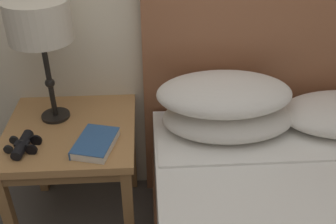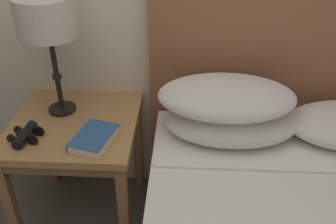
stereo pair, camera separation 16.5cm
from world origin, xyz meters
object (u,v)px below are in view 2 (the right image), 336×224
book_on_nightstand (94,138)px  binoculars_pair (25,135)px  nightstand (75,136)px  table_lamp (47,19)px

book_on_nightstand → binoculars_pair: bearing=179.5°
nightstand → book_on_nightstand: size_ratio=2.43×
table_lamp → binoculars_pair: (-0.09, -0.24, -0.43)m
nightstand → book_on_nightstand: (0.13, -0.15, 0.10)m
nightstand → binoculars_pair: size_ratio=3.65×
nightstand → book_on_nightstand: bearing=-48.5°
table_lamp → binoculars_pair: bearing=-110.4°
nightstand → book_on_nightstand: 0.22m
nightstand → binoculars_pair: (-0.17, -0.14, 0.10)m
book_on_nightstand → binoculars_pair: binoculars_pair is taller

